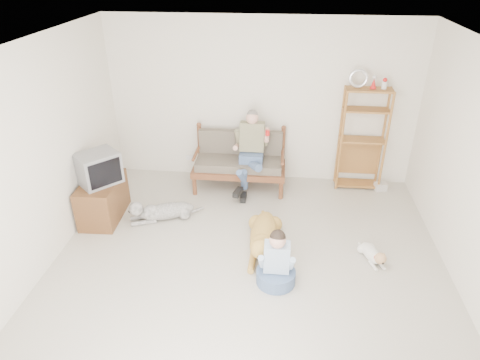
# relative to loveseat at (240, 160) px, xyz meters

# --- Properties ---
(floor) EXTENTS (5.50, 5.50, 0.00)m
(floor) POSITION_rel_loveseat_xyz_m (0.32, -2.36, -0.49)
(floor) COLOR beige
(floor) RESTS_ON ground
(ceiling) EXTENTS (5.50, 5.50, 0.00)m
(ceiling) POSITION_rel_loveseat_xyz_m (0.32, -2.36, 2.21)
(ceiling) COLOR white
(ceiling) RESTS_ON ground
(wall_back) EXTENTS (5.00, 0.00, 5.00)m
(wall_back) POSITION_rel_loveseat_xyz_m (0.32, 0.39, 0.86)
(wall_back) COLOR silver
(wall_back) RESTS_ON ground
(wall_left) EXTENTS (0.00, 5.50, 5.50)m
(wall_left) POSITION_rel_loveseat_xyz_m (-2.18, -2.36, 0.86)
(wall_left) COLOR silver
(wall_left) RESTS_ON ground
(loveseat) EXTENTS (1.50, 0.71, 0.95)m
(loveseat) POSITION_rel_loveseat_xyz_m (0.00, 0.00, 0.00)
(loveseat) COLOR brown
(loveseat) RESTS_ON ground
(man) EXTENTS (0.51, 0.74, 1.19)m
(man) POSITION_rel_loveseat_xyz_m (0.18, -0.22, 0.14)
(man) COLOR #516494
(man) RESTS_ON loveseat
(etagere) EXTENTS (0.75, 0.33, 1.98)m
(etagere) POSITION_rel_loveseat_xyz_m (1.96, 0.19, 0.38)
(etagere) COLOR #A37133
(etagere) RESTS_ON ground
(book_stack) EXTENTS (0.22, 0.18, 0.12)m
(book_stack) POSITION_rel_loveseat_xyz_m (2.35, 0.09, -0.42)
(book_stack) COLOR white
(book_stack) RESTS_ON ground
(tv_stand) EXTENTS (0.53, 0.92, 0.60)m
(tv_stand) POSITION_rel_loveseat_xyz_m (-1.91, -1.17, -0.19)
(tv_stand) COLOR brown
(tv_stand) RESTS_ON ground
(crt_tv) EXTENTS (0.69, 0.69, 0.45)m
(crt_tv) POSITION_rel_loveseat_xyz_m (-1.88, -1.18, 0.34)
(crt_tv) COLOR slate
(crt_tv) RESTS_ON tv_stand
(wall_outlet) EXTENTS (0.12, 0.02, 0.08)m
(wall_outlet) POSITION_rel_loveseat_xyz_m (-0.93, 0.38, -0.19)
(wall_outlet) COLOR silver
(wall_outlet) RESTS_ON ground
(golden_retriever) EXTENTS (0.38, 1.44, 0.43)m
(golden_retriever) POSITION_rel_loveseat_xyz_m (0.49, -1.69, -0.31)
(golden_retriever) COLOR gold
(golden_retriever) RESTS_ON ground
(shaggy_dog) EXTENTS (1.08, 0.56, 0.34)m
(shaggy_dog) POSITION_rel_loveseat_xyz_m (-1.06, -1.14, -0.35)
(shaggy_dog) COLOR silver
(shaggy_dog) RESTS_ON ground
(terrier) EXTENTS (0.30, 0.60, 0.23)m
(terrier) POSITION_rel_loveseat_xyz_m (1.91, -1.81, -0.39)
(terrier) COLOR white
(terrier) RESTS_ON ground
(child) EXTENTS (0.47, 0.47, 0.75)m
(child) POSITION_rel_loveseat_xyz_m (0.68, -2.33, -0.22)
(child) COLOR #516494
(child) RESTS_ON ground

